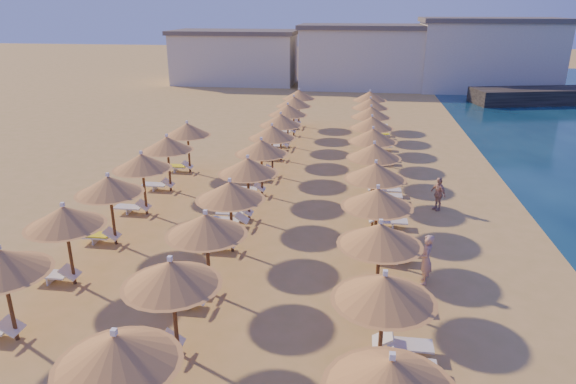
# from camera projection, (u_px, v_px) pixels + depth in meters

# --- Properties ---
(ground) EXTENTS (220.00, 220.00, 0.00)m
(ground) POSITION_uv_depth(u_px,v_px,m) (311.00, 259.00, 20.26)
(ground) COLOR tan
(ground) RESTS_ON ground
(hotel_blocks) EXTENTS (45.83, 10.57, 8.10)m
(hotel_blocks) POSITION_uv_depth(u_px,v_px,m) (368.00, 56.00, 61.49)
(hotel_blocks) COLOR beige
(hotel_blocks) RESTS_ON ground
(parasol_row_east) EXTENTS (2.76, 39.12, 3.14)m
(parasol_row_east) POSITION_uv_depth(u_px,v_px,m) (375.00, 161.00, 23.90)
(parasol_row_east) COLOR brown
(parasol_row_east) RESTS_ON ground
(parasol_row_west) EXTENTS (2.76, 39.12, 3.14)m
(parasol_row_west) POSITION_uv_depth(u_px,v_px,m) (255.00, 157.00, 24.63)
(parasol_row_west) COLOR brown
(parasol_row_west) RESTS_ON ground
(parasol_row_inland) EXTENTS (2.76, 19.29, 3.14)m
(parasol_row_inland) POSITION_uv_depth(u_px,v_px,m) (127.00, 174.00, 22.19)
(parasol_row_inland) COLOR brown
(parasol_row_inland) RESTS_ON ground
(loungers) EXTENTS (13.80, 36.98, 0.66)m
(loungers) POSITION_uv_depth(u_px,v_px,m) (286.00, 207.00, 24.59)
(loungers) COLOR silver
(loungers) RESTS_ON ground
(beachgoer_c) EXTENTS (0.86, 1.03, 1.65)m
(beachgoer_c) POSITION_uv_depth(u_px,v_px,m) (438.00, 194.00, 24.88)
(beachgoer_c) COLOR tan
(beachgoer_c) RESTS_ON ground
(beachgoer_a) EXTENTS (0.52, 0.73, 1.88)m
(beachgoer_a) POSITION_uv_depth(u_px,v_px,m) (426.00, 259.00, 18.21)
(beachgoer_a) COLOR tan
(beachgoer_a) RESTS_ON ground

